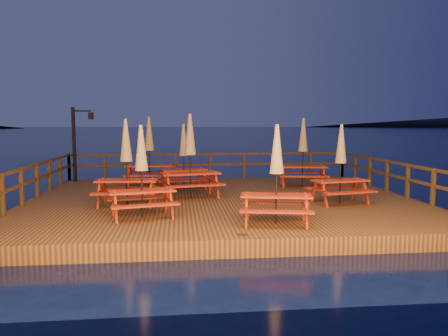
% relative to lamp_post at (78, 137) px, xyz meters
% --- Properties ---
extents(ground, '(500.00, 500.00, 0.00)m').
position_rel_lamp_post_xyz_m(ground, '(5.39, -4.55, -2.20)').
color(ground, black).
rests_on(ground, ground).
extents(deck, '(12.00, 10.00, 0.40)m').
position_rel_lamp_post_xyz_m(deck, '(5.39, -4.55, -2.00)').
color(deck, '#412315').
rests_on(deck, ground).
extents(deck_piles, '(11.44, 9.44, 1.40)m').
position_rel_lamp_post_xyz_m(deck_piles, '(5.39, -4.55, -2.50)').
color(deck_piles, '#3C2913').
rests_on(deck_piles, ground).
extents(railing, '(11.80, 9.75, 1.10)m').
position_rel_lamp_post_xyz_m(railing, '(5.39, -2.77, -1.03)').
color(railing, '#3C2913').
rests_on(railing, deck).
extents(lamp_post, '(0.85, 0.18, 3.00)m').
position_rel_lamp_post_xyz_m(lamp_post, '(0.00, 0.00, 0.00)').
color(lamp_post, black).
rests_on(lamp_post, deck).
extents(picnic_table_0, '(1.83, 1.51, 2.60)m').
position_rel_lamp_post_xyz_m(picnic_table_0, '(2.95, -1.55, -0.44)').
color(picnic_table_0, maroon).
rests_on(picnic_table_0, deck).
extents(picnic_table_1, '(2.00, 1.74, 2.55)m').
position_rel_lamp_post_xyz_m(picnic_table_1, '(8.68, -2.35, -0.47)').
color(picnic_table_1, maroon).
rests_on(picnic_table_1, deck).
extents(picnic_table_2, '(1.88, 1.65, 2.35)m').
position_rel_lamp_post_xyz_m(picnic_table_2, '(6.32, -8.27, -0.57)').
color(picnic_table_2, maroon).
rests_on(picnic_table_2, deck).
extents(picnic_table_3, '(1.85, 1.56, 2.49)m').
position_rel_lamp_post_xyz_m(picnic_table_3, '(2.56, -5.53, -0.50)').
color(picnic_table_3, maroon).
rests_on(picnic_table_3, deck).
extents(picnic_table_4, '(2.16, 1.91, 2.66)m').
position_rel_lamp_post_xyz_m(picnic_table_4, '(4.42, -4.38, -0.41)').
color(picnic_table_4, maroon).
rests_on(picnic_table_4, deck).
extents(picnic_table_5, '(1.90, 1.69, 2.33)m').
position_rel_lamp_post_xyz_m(picnic_table_5, '(3.12, -7.24, -0.58)').
color(picnic_table_5, maroon).
rests_on(picnic_table_5, deck).
extents(picnic_table_6, '(1.87, 1.64, 2.34)m').
position_rel_lamp_post_xyz_m(picnic_table_6, '(8.78, -5.88, -0.58)').
color(picnic_table_6, maroon).
rests_on(picnic_table_6, deck).
extents(picnic_table_7, '(1.94, 1.74, 2.34)m').
position_rel_lamp_post_xyz_m(picnic_table_7, '(4.23, -2.47, -0.58)').
color(picnic_table_7, maroon).
rests_on(picnic_table_7, deck).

